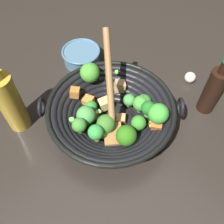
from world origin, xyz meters
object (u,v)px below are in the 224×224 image
(soy_sauce_bottle, at_px, (213,90))
(cooking_oil_bottle, at_px, (10,102))
(prep_bowl, at_px, (81,56))
(garlic_bulb, at_px, (190,77))
(wok, at_px, (112,113))

(soy_sauce_bottle, height_order, cooking_oil_bottle, cooking_oil_bottle)
(cooking_oil_bottle, relative_size, prep_bowl, 1.92)
(prep_bowl, xyz_separation_m, garlic_bulb, (-0.18, 0.33, -0.01))
(wok, xyz_separation_m, cooking_oil_bottle, (0.18, -0.20, 0.04))
(wok, distance_m, garlic_bulb, 0.32)
(wok, bearing_deg, soy_sauce_bottle, 145.60)
(cooking_oil_bottle, bearing_deg, garlic_bulb, 151.13)
(wok, height_order, prep_bowl, wok)
(wok, xyz_separation_m, garlic_bulb, (-0.31, 0.07, -0.04))
(cooking_oil_bottle, distance_m, garlic_bulb, 0.56)
(prep_bowl, height_order, garlic_bulb, prep_bowl)
(wok, distance_m, soy_sauce_bottle, 0.30)
(prep_bowl, bearing_deg, cooking_oil_bottle, 11.60)
(prep_bowl, bearing_deg, garlic_bulb, 118.89)
(wok, xyz_separation_m, prep_bowl, (-0.12, -0.26, -0.03))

